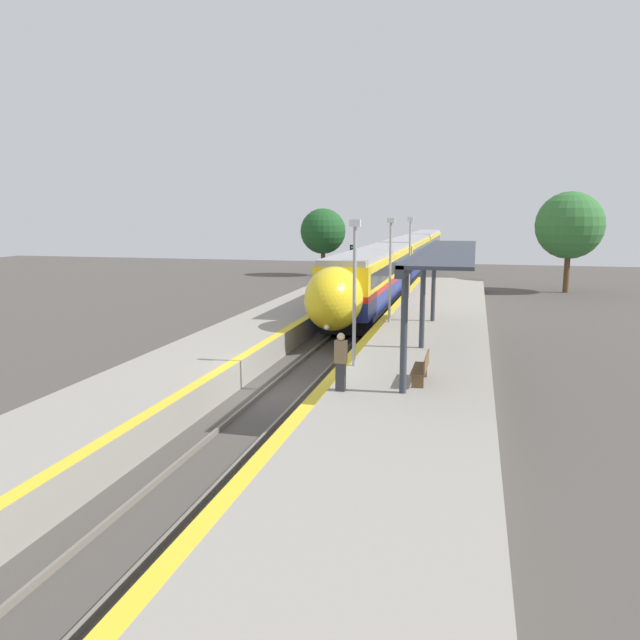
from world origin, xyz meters
TOP-DOWN VIEW (x-y plane):
  - ground_plane at (0.00, 0.00)m, footprint 120.00×120.00m
  - rail_left at (-0.72, 0.00)m, footprint 0.08×90.00m
  - rail_right at (0.72, 0.00)m, footprint 0.08×90.00m
  - train at (0.00, 38.07)m, footprint 2.76×64.17m
  - platform_right at (4.32, 0.00)m, footprint 5.17×64.00m
  - platform_left at (-3.66, 0.00)m, footprint 3.86×64.00m
  - platform_bench at (4.77, -0.80)m, footprint 0.44×1.74m
  - person_waiting at (2.51, -2.32)m, footprint 0.36×0.23m
  - railway_signal at (-2.20, 23.41)m, footprint 0.28×0.28m
  - lamppost_near at (2.30, 0.81)m, footprint 0.36×0.20m
  - lamppost_mid at (2.30, 9.84)m, footprint 0.36×0.20m
  - lamppost_far at (2.30, 18.87)m, footprint 0.36×0.20m
  - station_canopy at (4.89, 4.29)m, footprint 2.02×15.76m
  - background_tree_left at (-8.64, 41.29)m, footprint 4.52×4.52m
  - background_tree_right at (13.28, 32.65)m, footprint 5.23×5.23m

SIDE VIEW (x-z plane):
  - ground_plane at x=0.00m, z-range 0.00..0.00m
  - rail_left at x=-0.72m, z-range 0.00..0.15m
  - rail_right at x=0.72m, z-range 0.00..0.15m
  - platform_right at x=4.32m, z-range 0.00..1.02m
  - platform_left at x=-3.66m, z-range 0.00..1.02m
  - platform_bench at x=4.77m, z-range 1.04..1.93m
  - person_waiting at x=2.51m, z-range 1.05..2.79m
  - train at x=0.00m, z-range 0.29..4.25m
  - railway_signal at x=-2.20m, z-range 0.47..4.49m
  - lamppost_near at x=2.30m, z-range 1.39..6.37m
  - lamppost_mid at x=2.30m, z-range 1.39..6.37m
  - lamppost_far at x=2.30m, z-range 1.39..6.37m
  - background_tree_left at x=-8.64m, z-range 1.08..7.79m
  - station_canopy at x=4.89m, z-range 2.67..6.51m
  - background_tree_right at x=13.28m, z-range 1.32..9.22m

